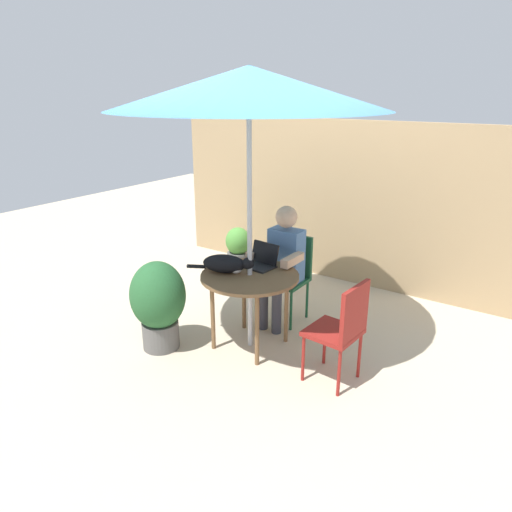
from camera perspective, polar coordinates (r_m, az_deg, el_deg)
ground_plane at (r=4.62m, az=-0.71°, el=-10.65°), size 14.00×14.00×0.00m
fence_back at (r=5.94m, az=10.70°, el=6.29°), size 4.85×0.08×1.99m
patio_table at (r=4.33m, az=-0.75°, el=-3.12°), size 0.90×0.90×0.73m
patio_umbrella at (r=4.00m, az=-0.86°, el=19.61°), size 2.31×2.31×2.51m
chair_occupied at (r=4.95m, az=4.13°, el=-1.74°), size 0.40×0.40×0.90m
chair_empty at (r=3.89m, az=10.45°, el=-8.27°), size 0.43×0.43×0.90m
person_seated at (r=4.76m, az=3.21°, el=-0.42°), size 0.48×0.48×1.24m
laptop at (r=4.50m, az=0.68°, el=-0.42°), size 0.32×0.28×0.21m
cat at (r=4.33m, az=-3.55°, el=-0.97°), size 0.62×0.33×0.17m
potted_plant_near_fence at (r=6.07m, az=-2.18°, el=0.55°), size 0.32×0.32×0.67m
potted_plant_by_chair at (r=4.46m, az=-11.73°, el=-5.39°), size 0.51×0.51×0.86m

